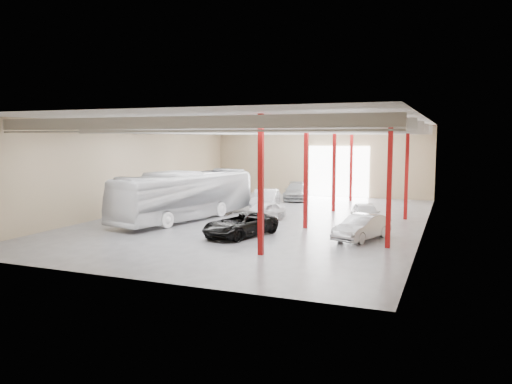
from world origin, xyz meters
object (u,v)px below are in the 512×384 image
Objects in this scene: car_row_b at (265,200)px; coach_bus at (185,195)px; black_sedan at (240,224)px; car_right_near at (362,227)px; car_row_a at (263,212)px; car_row_c at (296,191)px; car_right_far at (366,213)px.

coach_bus is at bearing -132.64° from car_row_b.
black_sedan is 1.18× the size of car_right_near.
car_row_b is at bearing 71.21° from coach_bus.
coach_bus is 2.44× the size of car_row_b.
car_row_c is (-1.52, 12.80, 0.08)m from car_row_a.
car_row_a is 0.93× the size of car_right_near.
car_row_b reaches higher than black_sedan.
car_row_c is at bearing 113.12° from black_sedan.
car_row_a is 0.76× the size of car_row_c.
car_row_b reaches higher than car_right_far.
car_row_b is at bearing 140.03° from car_right_far.
car_row_b is at bearing -104.33° from car_row_c.
car_row_c reaches higher than car_right_far.
black_sedan is 10.66m from car_row_b.
car_row_c is at bearing 109.26° from car_right_far.
car_right_near is 1.01× the size of car_right_far.
car_right_far is at bearing 116.72° from car_right_near.
car_right_near is (12.94, -2.41, -1.03)m from coach_bus.
black_sedan is 1.26× the size of car_row_a.
car_row_b reaches higher than car_row_c.
car_right_far reaches higher than car_row_a.
car_right_near is at bearing -73.70° from car_row_c.
car_row_b is 1.18× the size of car_right_near.
car_row_b reaches higher than car_row_a.
black_sedan is at bearing -22.30° from coach_bus.
black_sedan is at bearing -95.89° from car_row_c.
coach_bus is 13.20m from car_right_near.
car_row_a is 7.01m from car_right_far.
car_row_c is 18.65m from car_right_near.
car_row_a is at bearing 174.25° from car_right_near.
car_right_far is at bearing -65.69° from car_row_c.
black_sedan is 1.19× the size of car_right_far.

